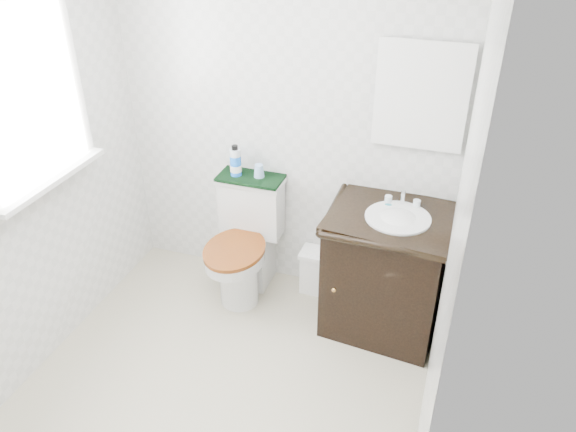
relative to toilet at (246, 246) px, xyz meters
The scene contains 14 objects.
floor 1.05m from the toilet, 78.28° to the right, with size 2.40×2.40×0.00m, color #A6A186.
wall_back 0.90m from the toilet, 49.22° to the left, with size 2.40×2.40×0.00m, color silver.
wall_front 2.34m from the toilet, 84.71° to the right, with size 2.40×2.40×0.00m, color silver.
wall_left 1.57m from the toilet, 132.91° to the right, with size 2.40×2.40×0.00m, color silver.
wall_right 1.83m from the toilet, 36.64° to the right, with size 2.40×2.40×0.00m, color silver.
window 1.64m from the toilet, 140.47° to the right, with size 0.02×0.70×0.90m, color white.
mirror 1.51m from the toilet, 11.56° to the left, with size 0.50×0.02×0.60m, color silver.
toilet is the anchor object (origin of this frame).
vanity 0.97m from the toilet, ahead, with size 0.78×0.68×0.92m.
trash_bin 0.52m from the toilet, 15.91° to the left, with size 0.22×0.18×0.32m.
towel 0.48m from the toilet, 90.00° to the left, with size 0.43×0.22×0.02m, color black.
mouthwash_bottle 0.59m from the toilet, 130.03° to the left, with size 0.07×0.07×0.21m.
cup 0.53m from the toilet, 68.37° to the left, with size 0.07×0.07×0.09m, color #88AFDE.
soap_bar 1.04m from the toilet, ahead, with size 0.06×0.04×0.02m, color #186473.
Camera 1 is at (1.07, -1.93, 2.49)m, focal length 35.00 mm.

